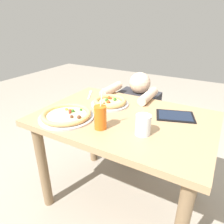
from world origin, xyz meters
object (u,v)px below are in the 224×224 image
pizza_near (67,115)px  pizza_far (110,102)px  diner_seated (137,122)px  water_cup_clear (143,125)px  tablet (175,116)px  drink_cup_colored (100,117)px  fork (90,94)px

pizza_near → pizza_far: size_ratio=1.27×
pizza_far → diner_seated: bearing=83.9°
water_cup_clear → tablet: (0.10, 0.32, -0.06)m
pizza_far → drink_cup_colored: 0.37m
pizza_near → fork: (-0.13, 0.44, -0.02)m
pizza_far → tablet: size_ratio=0.99×
tablet → pizza_far: bearing=-175.4°
fork → diner_seated: diner_seated is taller
water_cup_clear → tablet: water_cup_clear is taller
drink_cup_colored → water_cup_clear: drink_cup_colored is taller
pizza_far → drink_cup_colored: size_ratio=1.14×
pizza_far → tablet: pizza_far is taller
pizza_near → fork: size_ratio=1.90×
pizza_far → diner_seated: 0.58m
pizza_far → tablet: (0.47, 0.04, -0.02)m
pizza_far → water_cup_clear: water_cup_clear is taller
pizza_far → diner_seated: (0.05, 0.45, -0.36)m
tablet → water_cup_clear: bearing=-107.9°
water_cup_clear → fork: 0.74m
drink_cup_colored → fork: (-0.39, 0.45, -0.07)m
fork → diner_seated: 0.57m
pizza_far → tablet: 0.48m
pizza_near → fork: pizza_near is taller
pizza_far → fork: (-0.26, 0.11, -0.02)m
water_cup_clear → tablet: size_ratio=0.41×
drink_cup_colored → tablet: 0.51m
water_cup_clear → diner_seated: 0.89m
water_cup_clear → fork: water_cup_clear is taller
water_cup_clear → pizza_far: bearing=143.3°
water_cup_clear → diner_seated: size_ratio=0.13×
pizza_near → pizza_far: bearing=68.4°
pizza_near → water_cup_clear: water_cup_clear is taller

